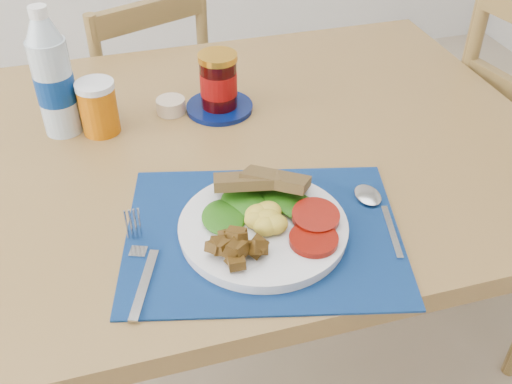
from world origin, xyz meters
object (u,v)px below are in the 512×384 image
chair_far (143,94)px  juice_glass (99,109)px  water_bottle (54,79)px  breakfast_plate (261,226)px  jam_on_saucer (219,86)px

chair_far → juice_glass: size_ratio=10.15×
water_bottle → breakfast_plate: bearing=-55.1°
breakfast_plate → jam_on_saucer: 0.40m
chair_far → breakfast_plate: bearing=73.9°
breakfast_plate → jam_on_saucer: (0.03, 0.39, 0.03)m
juice_glass → breakfast_plate: bearing=-60.8°
water_bottle → juice_glass: bearing=-19.2°
chair_far → water_bottle: 0.66m
water_bottle → juice_glass: (0.07, -0.02, -0.06)m
chair_far → juice_glass: (-0.13, -0.55, 0.28)m
chair_far → jam_on_saucer: chair_far is taller
breakfast_plate → water_bottle: (-0.28, 0.40, 0.09)m
breakfast_plate → juice_glass: size_ratio=2.61×
chair_far → water_bottle: chair_far is taller
breakfast_plate → juice_glass: bearing=138.8°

